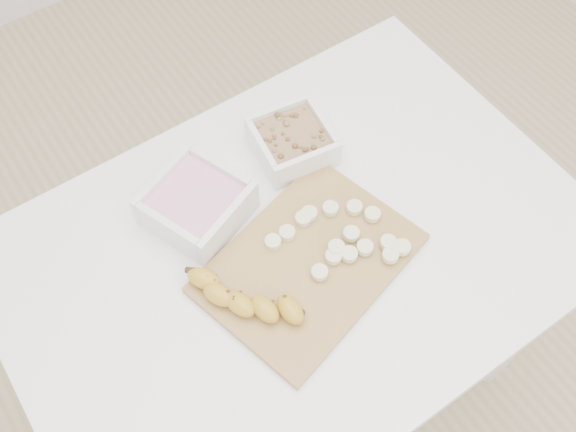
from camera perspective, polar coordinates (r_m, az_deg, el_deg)
ground at (r=1.80m, az=0.55°, el=-14.02°), size 3.50×3.50×0.00m
table at (r=1.19m, az=0.82°, el=-4.87°), size 1.00×0.70×0.75m
bowl_yogurt at (r=1.12m, az=-8.11°, el=1.10°), size 0.20×0.20×0.07m
bowl_granola at (r=1.19m, az=0.40°, el=6.67°), size 0.15×0.15×0.06m
cutting_board at (r=1.09m, az=1.85°, el=-4.20°), size 0.40×0.33×0.01m
banana at (r=1.03m, az=-3.62°, el=-7.34°), size 0.13×0.20×0.03m
banana_slices at (r=1.09m, az=4.77°, el=-1.87°), size 0.20×0.17×0.02m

